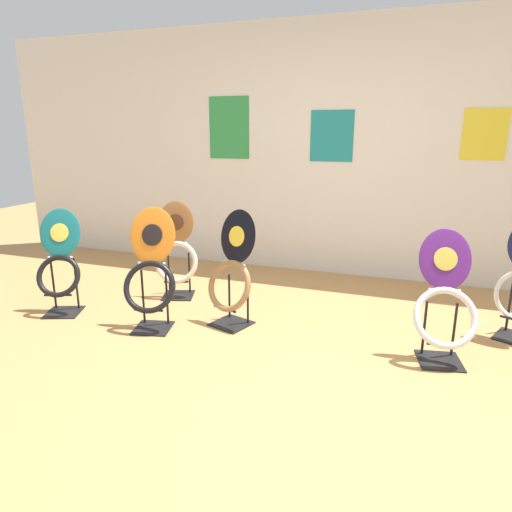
# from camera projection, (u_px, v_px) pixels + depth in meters

# --- Properties ---
(ground_plane) EXTENTS (14.00, 14.00, 0.00)m
(ground_plane) POSITION_uv_depth(u_px,v_px,m) (255.00, 376.00, 2.91)
(ground_plane) COLOR #B7844C
(wall_back) EXTENTS (8.00, 0.07, 2.60)m
(wall_back) POSITION_uv_depth(u_px,v_px,m) (332.00, 152.00, 4.73)
(wall_back) COLOR silver
(wall_back) RESTS_ON ground_plane
(toilet_seat_display_orange_sun) EXTENTS (0.45, 0.42, 0.94)m
(toilet_seat_display_orange_sun) POSITION_uv_depth(u_px,v_px,m) (151.00, 274.00, 3.51)
(toilet_seat_display_orange_sun) COLOR black
(toilet_seat_display_orange_sun) RESTS_ON ground_plane
(toilet_seat_display_teal_sax) EXTENTS (0.44, 0.42, 0.88)m
(toilet_seat_display_teal_sax) POSITION_uv_depth(u_px,v_px,m) (60.00, 265.00, 3.83)
(toilet_seat_display_teal_sax) COLOR black
(toilet_seat_display_teal_sax) RESTS_ON ground_plane
(toilet_seat_display_jazz_black) EXTENTS (0.46, 0.37, 0.92)m
(toilet_seat_display_jazz_black) POSITION_uv_depth(u_px,v_px,m) (232.00, 275.00, 3.58)
(toilet_seat_display_jazz_black) COLOR black
(toilet_seat_display_jazz_black) RESTS_ON ground_plane
(toilet_seat_display_purple_note) EXTENTS (0.45, 0.43, 0.88)m
(toilet_seat_display_purple_note) POSITION_uv_depth(u_px,v_px,m) (445.00, 305.00, 3.01)
(toilet_seat_display_purple_note) COLOR black
(toilet_seat_display_purple_note) RESTS_ON ground_plane
(toilet_seat_display_woodgrain) EXTENTS (0.43, 0.35, 0.89)m
(toilet_seat_display_woodgrain) POSITION_uv_depth(u_px,v_px,m) (176.00, 253.00, 4.21)
(toilet_seat_display_woodgrain) COLOR black
(toilet_seat_display_woodgrain) RESTS_ON ground_plane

